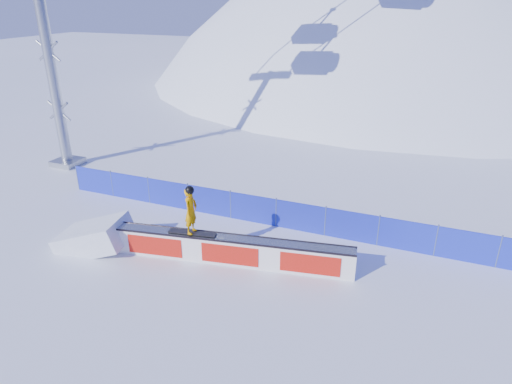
% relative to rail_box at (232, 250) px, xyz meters
% --- Properties ---
extents(ground, '(160.00, 160.00, 0.00)m').
position_rel_rail_box_xyz_m(ground, '(1.51, -1.38, -0.50)').
color(ground, white).
rests_on(ground, ground).
extents(snow_hill, '(64.00, 64.00, 64.00)m').
position_rel_rail_box_xyz_m(snow_hill, '(1.51, 40.62, -18.50)').
color(snow_hill, white).
rests_on(snow_hill, ground).
extents(safety_fence, '(22.05, 0.05, 1.30)m').
position_rel_rail_box_xyz_m(safety_fence, '(1.51, 3.12, 0.11)').
color(safety_fence, '#1C2CBF').
rests_on(safety_fence, ground).
extents(rail_box, '(8.39, 1.99, 1.01)m').
position_rel_rail_box_xyz_m(rail_box, '(0.00, 0.00, 0.00)').
color(rail_box, white).
rests_on(rail_box, ground).
extents(snow_ramp, '(2.91, 2.09, 1.67)m').
position_rel_rail_box_xyz_m(snow_ramp, '(-5.18, -0.88, -0.50)').
color(snow_ramp, white).
rests_on(snow_ramp, ground).
extents(snowboarder, '(1.72, 0.60, 1.77)m').
position_rel_rail_box_xyz_m(snowboarder, '(-1.39, -0.24, 1.38)').
color(snowboarder, black).
rests_on(snowboarder, rail_box).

